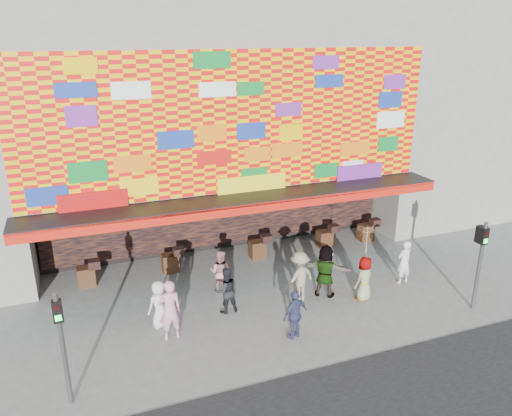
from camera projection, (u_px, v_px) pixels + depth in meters
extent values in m
plane|color=slate|center=(280.00, 321.00, 15.57)|extent=(90.00, 90.00, 0.00)
cube|color=gray|center=(205.00, 84.00, 20.44)|extent=(15.00, 8.00, 7.00)
cube|color=black|center=(203.00, 193.00, 23.00)|extent=(15.00, 6.00, 3.00)
cube|color=gray|center=(27.00, 250.00, 17.04)|extent=(0.40, 2.00, 3.00)
cube|color=gray|center=(388.00, 201.00, 21.90)|extent=(0.40, 2.00, 3.00)
cube|color=black|center=(243.00, 198.00, 17.56)|extent=(15.20, 1.60, 0.12)
cube|color=red|center=(251.00, 209.00, 16.92)|extent=(15.20, 0.04, 0.35)
cube|color=#F5B900|center=(237.00, 123.00, 17.20)|extent=(14.80, 0.08, 4.90)
cube|color=black|center=(224.00, 214.00, 20.20)|extent=(14.00, 0.25, 2.50)
cube|color=gray|center=(457.00, 85.00, 24.94)|extent=(11.00, 8.00, 12.00)
cylinder|color=#59595B|center=(64.00, 350.00, 11.68)|extent=(0.12, 0.12, 3.00)
cube|color=black|center=(58.00, 311.00, 11.33)|extent=(0.22, 0.18, 0.55)
cube|color=black|center=(57.00, 308.00, 11.20)|extent=(0.14, 0.02, 0.14)
cube|color=#19E533|center=(58.00, 318.00, 11.29)|extent=(0.14, 0.02, 0.14)
cylinder|color=#59595B|center=(479.00, 267.00, 15.81)|extent=(0.12, 0.12, 3.00)
cube|color=black|center=(484.00, 236.00, 15.46)|extent=(0.22, 0.18, 0.55)
cube|color=black|center=(487.00, 233.00, 15.33)|extent=(0.14, 0.02, 0.14)
cube|color=#19E533|center=(486.00, 241.00, 15.42)|extent=(0.14, 0.02, 0.14)
imported|color=silver|center=(159.00, 304.00, 15.08)|extent=(0.87, 0.73, 1.51)
imported|color=#CB839F|center=(170.00, 310.00, 14.41)|extent=(0.72, 0.51, 1.88)
imported|color=black|center=(226.00, 290.00, 15.85)|extent=(0.78, 0.63, 1.53)
imported|color=gray|center=(300.00, 277.00, 16.50)|extent=(1.27, 0.94, 1.75)
imported|color=#353B5E|center=(295.00, 314.00, 14.50)|extent=(0.97, 0.64, 1.54)
imported|color=gray|center=(325.00, 271.00, 16.80)|extent=(1.67, 1.49, 1.84)
imported|color=gray|center=(364.00, 279.00, 16.60)|extent=(0.87, 0.71, 1.54)
imported|color=silver|center=(404.00, 262.00, 17.70)|extent=(0.64, 0.47, 1.62)
imported|color=tan|center=(220.00, 272.00, 17.08)|extent=(0.94, 0.89, 1.54)
imported|color=#D7CC88|center=(367.00, 240.00, 16.14)|extent=(1.23, 1.24, 0.93)
cylinder|color=#4C3326|center=(365.00, 266.00, 16.44)|extent=(0.02, 0.02, 1.00)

